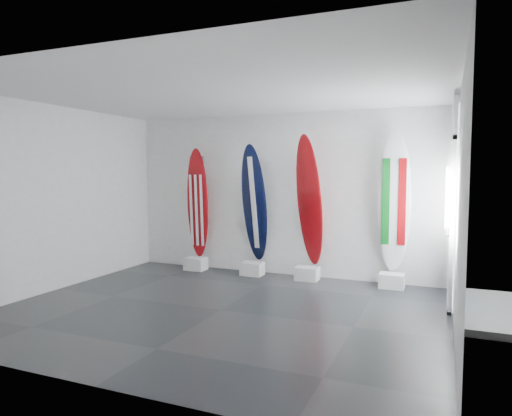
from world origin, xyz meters
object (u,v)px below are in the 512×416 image
at_px(surfboard_swiss, 309,201).
at_px(surfboard_italy, 394,202).
at_px(surfboard_usa, 198,203).
at_px(surfboard_navy, 254,204).

distance_m(surfboard_swiss, surfboard_italy, 1.45).
height_order(surfboard_swiss, surfboard_italy, surfboard_italy).
relative_size(surfboard_usa, surfboard_swiss, 0.91).
xyz_separation_m(surfboard_usa, surfboard_italy, (3.73, 0.00, 0.11)).
relative_size(surfboard_usa, surfboard_italy, 0.90).
bearing_deg(surfboard_navy, surfboard_usa, -174.19).
relative_size(surfboard_swiss, surfboard_italy, 1.00).
distance_m(surfboard_navy, surfboard_swiss, 1.06).
height_order(surfboard_usa, surfboard_swiss, surfboard_swiss).
distance_m(surfboard_usa, surfboard_swiss, 2.28).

